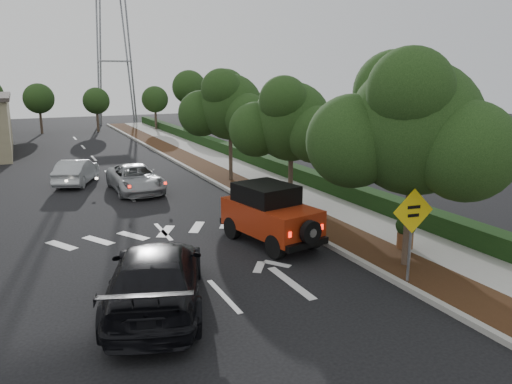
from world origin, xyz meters
TOP-DOWN VIEW (x-y plane):
  - ground at (0.00, 0.00)m, footprint 120.00×120.00m
  - curb at (4.60, 12.00)m, footprint 0.20×70.00m
  - planting_strip at (5.60, 12.00)m, footprint 1.80×70.00m
  - sidewalk at (7.50, 12.00)m, footprint 2.00×70.00m
  - hedge at (8.90, 12.00)m, footprint 0.80×70.00m
  - transmission_tower at (6.00, 48.00)m, footprint 7.00×4.00m
  - street_tree_near at (5.60, -0.50)m, footprint 3.80×3.80m
  - street_tree_mid at (5.60, 6.50)m, footprint 3.20×3.20m
  - street_tree_far at (5.60, 13.00)m, footprint 3.40×3.40m
  - red_jeep at (2.96, 3.37)m, footprint 2.37×4.10m
  - silver_suv_ahead at (0.50, 12.91)m, footprint 2.23×4.70m
  - black_suv_oncoming at (-1.72, 0.15)m, footprint 3.86×5.93m
  - silver_sedan_oncoming at (-1.92, 15.97)m, footprint 2.76×4.20m
  - speed_hump_sign at (4.80, -1.54)m, footprint 1.21×0.18m
  - terracotta_planter at (6.60, 0.63)m, footprint 0.65×0.65m

SIDE VIEW (x-z plane):
  - ground at x=0.00m, z-range 0.00..0.00m
  - transmission_tower at x=6.00m, z-range -14.00..14.00m
  - street_tree_near at x=5.60m, z-range -2.96..2.96m
  - street_tree_mid at x=5.60m, z-range -2.66..2.66m
  - street_tree_far at x=5.60m, z-range -2.81..2.81m
  - planting_strip at x=5.60m, z-range 0.00..0.12m
  - sidewalk at x=7.50m, z-range 0.00..0.12m
  - curb at x=4.60m, z-range 0.00..0.15m
  - hedge at x=8.90m, z-range 0.00..0.80m
  - silver_suv_ahead at x=0.50m, z-range 0.00..1.30m
  - silver_sedan_oncoming at x=-1.92m, z-range 0.00..1.31m
  - terracotta_planter at x=6.60m, z-range 0.20..1.34m
  - black_suv_oncoming at x=-1.72m, z-range 0.00..1.60m
  - red_jeep at x=2.96m, z-range 0.02..2.03m
  - speed_hump_sign at x=4.80m, z-range 0.50..3.09m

